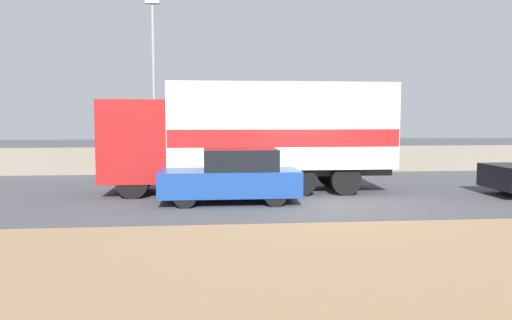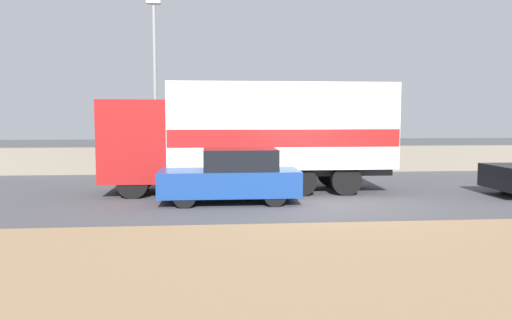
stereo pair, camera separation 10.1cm
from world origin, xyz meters
name	(u,v)px [view 1 (the left image)]	position (x,y,z in m)	size (l,w,h in m)	color
ground_plane	(305,202)	(0.00, 0.00, 0.00)	(80.00, 80.00, 0.00)	#47474C
dirt_shoulder_foreground	(372,258)	(0.00, -5.61, 0.02)	(60.00, 5.50, 0.04)	#937551
stone_wall_backdrop	(271,160)	(0.00, 7.46, 0.55)	(60.00, 0.35, 1.10)	gray
street_lamp	(154,74)	(-4.80, 7.04, 4.06)	(0.56, 0.28, 7.02)	gray
box_truck	(256,132)	(-1.18, 2.04, 1.88)	(8.85, 2.41, 3.37)	maroon
car_hatchback	(232,176)	(-2.01, 0.19, 0.73)	(3.80, 1.80, 1.49)	navy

